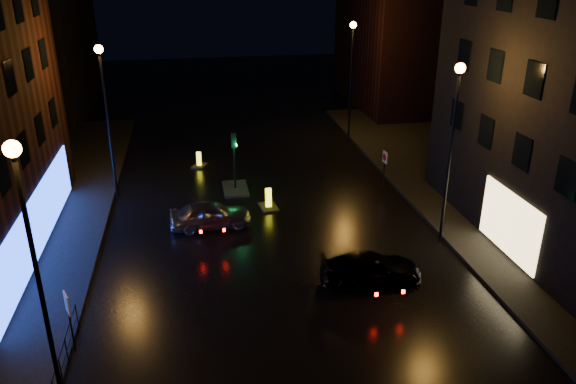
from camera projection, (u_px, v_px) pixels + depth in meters
name	position (u px, v px, depth m)	size (l,w,h in m)	color
ground	(304.00, 337.00, 19.94)	(120.00, 120.00, 0.00)	black
pavement_right	(535.00, 212.00, 29.41)	(12.00, 44.00, 0.15)	black
building_far_left	(31.00, 27.00, 46.38)	(8.00, 16.00, 14.00)	black
building_far_right	(400.00, 36.00, 49.03)	(8.00, 14.00, 12.00)	black
street_lamp_lnear	(31.00, 243.00, 14.70)	(0.44, 0.44, 8.37)	black
street_lamp_lfar	(105.00, 100.00, 29.21)	(0.44, 0.44, 8.37)	black
street_lamp_rnear	(453.00, 128.00, 24.46)	(0.44, 0.44, 8.37)	black
street_lamp_rfar	(352.00, 64.00, 38.97)	(0.44, 0.44, 8.37)	black
traffic_signal	(235.00, 182.00, 32.25)	(1.40, 2.40, 3.45)	black
guard_railing	(60.00, 365.00, 17.46)	(0.05, 6.04, 1.00)	black
silver_hatchback	(210.00, 215.00, 27.73)	(1.59, 3.96, 1.35)	#94979B
dark_sedan	(371.00, 268.00, 23.09)	(1.72, 4.24, 1.23)	black
bollard_near	(269.00, 204.00, 29.98)	(1.01, 1.38, 1.13)	black
bollard_far	(199.00, 163.00, 35.90)	(1.14, 1.32, 0.97)	black
road_sign_left	(68.00, 308.00, 18.59)	(0.26, 0.53, 2.28)	black
road_sign_right	(385.00, 160.00, 32.41)	(0.11, 0.51, 2.12)	black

